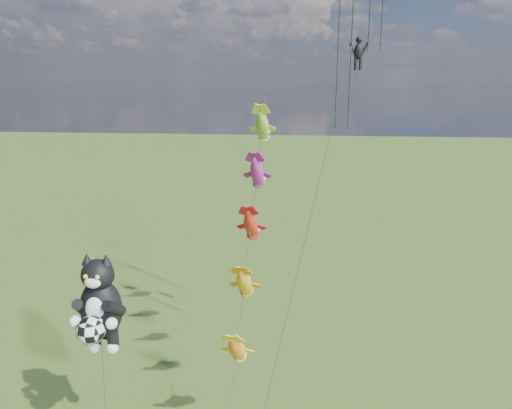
# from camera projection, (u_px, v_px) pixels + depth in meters

# --- Properties ---
(cat_kite_rig) EXTENTS (2.52, 4.11, 9.82)m
(cat_kite_rig) POSITION_uv_depth(u_px,v_px,m) (99.00, 305.00, 23.82)
(cat_kite_rig) COLOR brown
(cat_kite_rig) RESTS_ON ground
(fish_windsock_rig) EXTENTS (1.21, 15.96, 17.84)m
(fish_windsock_rig) POSITION_uv_depth(u_px,v_px,m) (251.00, 226.00, 27.09)
(fish_windsock_rig) COLOR brown
(fish_windsock_rig) RESTS_ON ground
(parafoil_rig) EXTENTS (6.93, 16.53, 27.22)m
(parafoil_rig) POSITION_uv_depth(u_px,v_px,m) (358.00, 36.00, 26.26)
(parafoil_rig) COLOR brown
(parafoil_rig) RESTS_ON ground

